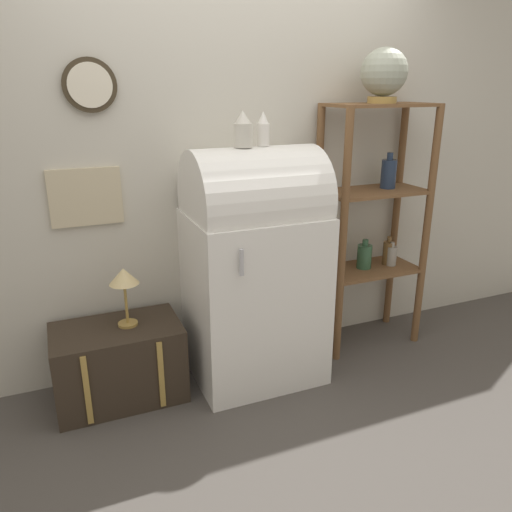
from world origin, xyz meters
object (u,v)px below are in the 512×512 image
at_px(vase_left, 243,130).
at_px(desk_lamp, 124,280).
at_px(globe, 384,73).
at_px(refrigerator, 254,264).
at_px(suitcase_trunk, 119,363).
at_px(vase_center, 263,130).

distance_m(vase_left, desk_lamp, 1.04).
bearing_deg(desk_lamp, globe, 0.33).
relative_size(globe, vase_left, 1.66).
relative_size(vase_left, desk_lamp, 0.57).
distance_m(refrigerator, suitcase_trunk, 0.97).
bearing_deg(suitcase_trunk, globe, 0.56).
bearing_deg(refrigerator, vase_center, 7.59).
height_order(vase_left, desk_lamp, vase_left).
bearing_deg(refrigerator, globe, 4.59).
distance_m(suitcase_trunk, globe, 2.32).
bearing_deg(vase_center, vase_left, -171.75).
distance_m(vase_center, desk_lamp, 1.13).
distance_m(refrigerator, vase_left, 0.78).
height_order(globe, desk_lamp, globe).
bearing_deg(vase_left, suitcase_trunk, 175.10).
distance_m(refrigerator, desk_lamp, 0.75).
xyz_separation_m(refrigerator, vase_center, (0.06, 0.01, 0.78)).
height_order(refrigerator, desk_lamp, refrigerator).
height_order(refrigerator, suitcase_trunk, refrigerator).
xyz_separation_m(refrigerator, vase_left, (-0.07, -0.01, 0.78)).
xyz_separation_m(suitcase_trunk, desk_lamp, (0.07, 0.01, 0.50)).
xyz_separation_m(refrigerator, suitcase_trunk, (-0.82, 0.05, -0.50)).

